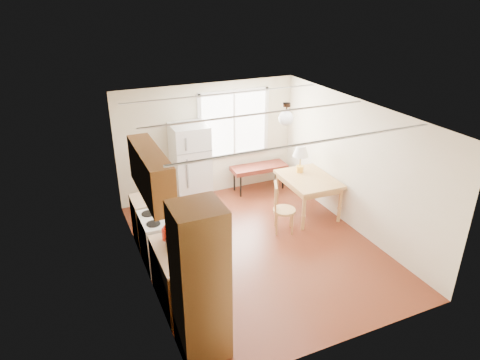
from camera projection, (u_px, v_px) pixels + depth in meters
room_shell at (259, 185)px, 7.24m from camera, size 4.60×5.60×2.62m
kitchen_run at (172, 247)px, 6.25m from camera, size 0.65×3.40×2.20m
window_unit at (234, 124)px, 9.39m from camera, size 1.64×0.05×1.51m
pendant_light at (286, 117)px, 7.42m from camera, size 0.26×0.26×0.40m
refrigerator at (190, 166)px, 8.95m from camera, size 0.74×0.77×1.77m
bench at (259, 168)px, 9.74m from camera, size 1.30×0.52×0.59m
dining_table at (308, 182)px, 8.64m from camera, size 1.00×1.31×0.80m
chair at (280, 205)px, 8.05m from camera, size 0.48×0.48×0.98m
table_lamp at (301, 153)px, 8.70m from camera, size 0.33×0.33×0.57m
coffee_maker at (174, 239)px, 6.05m from camera, size 0.22×0.28×0.40m
kettle at (166, 234)px, 6.28m from camera, size 0.13×0.13×0.24m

